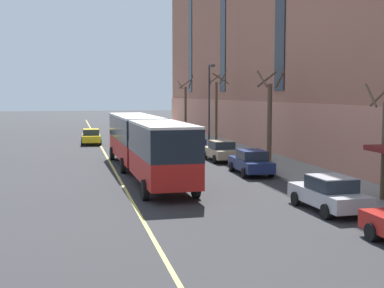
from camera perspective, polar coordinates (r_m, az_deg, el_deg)
The scene contains 17 objects.
ground_plane at distance 33.10m, azimuth -3.69°, elevation -3.45°, with size 260.00×260.00×0.00m, color #303033.
sidewalk at distance 38.40m, azimuth 9.18°, elevation -2.17°, with size 4.31×160.00×0.15m, color gray.
city_bus at distance 33.51m, azimuth -5.11°, elevation 0.23°, with size 3.21×19.44×3.58m.
parked_car_navy_0 at distance 33.88m, azimuth 6.30°, elevation -1.93°, with size 2.04×4.72×1.56m.
parked_car_navy_2 at distance 49.85m, azimuth -0.12°, elevation 0.45°, with size 2.12×4.40×1.56m.
parked_car_red_4 at distance 65.38m, azimuth -3.22°, elevation 1.62°, with size 1.94×4.78×1.56m.
parked_car_red_5 at distance 58.34m, azimuth -2.01°, elevation 1.16°, with size 1.97×4.36×1.56m.
parked_car_champagne_6 at distance 40.34m, azimuth 3.10°, elevation -0.73°, with size 2.04×4.37×1.56m.
parked_car_silver_7 at distance 23.90m, azimuth 14.41°, elevation -5.14°, with size 2.06×4.55×1.56m.
taxi_cab at distance 54.58m, azimuth -10.71°, elevation 0.78°, with size 2.05×4.57×1.56m.
street_tree_near_corner at distance 26.31m, azimuth 19.80°, elevation 0.31°, with size 1.72×1.69×5.60m.
street_tree_mid_block at distance 39.48m, azimuth 8.27°, elevation 3.01°, with size 1.69×1.66×6.62m.
street_tree_far_uptown at distance 53.43m, azimuth 2.62°, elevation 4.11°, with size 1.97×2.04×7.40m.
street_tree_far_downtown at distance 67.81m, azimuth -0.69°, elevation 4.14°, with size 1.81×1.77×7.30m.
street_lamp at distance 50.29m, azimuth 1.90°, elevation 5.03°, with size 0.36×1.48×7.63m.
fire_hydrant at distance 27.54m, azimuth 14.73°, elevation -4.37°, with size 0.42×0.24×0.72m.
lane_centerline at distance 35.77m, azimuth -8.25°, elevation -2.82°, with size 0.16×140.00×0.01m, color #E0D66B.
Camera 1 is at (-5.11, -32.31, 5.08)m, focal length 50.00 mm.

